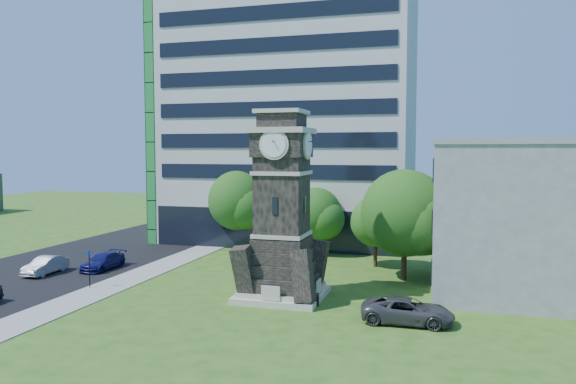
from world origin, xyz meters
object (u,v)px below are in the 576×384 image
(clock_tower, at_px, (282,218))
(park_bench, at_px, (306,298))
(street_sign, at_px, (89,265))
(car_street_north, at_px, (103,261))
(car_street_mid, at_px, (45,265))
(car_east_lot, at_px, (408,311))

(clock_tower, distance_m, park_bench, 5.41)
(park_bench, height_order, street_sign, street_sign)
(clock_tower, bearing_deg, car_street_north, 165.45)
(clock_tower, height_order, park_bench, clock_tower)
(car_street_mid, distance_m, car_east_lot, 28.55)
(car_street_mid, height_order, car_east_lot, car_east_lot)
(car_street_mid, height_order, park_bench, car_street_mid)
(car_street_north, bearing_deg, park_bench, -16.38)
(car_street_mid, bearing_deg, clock_tower, -6.55)
(car_street_north, bearing_deg, street_sign, -62.74)
(car_street_mid, xyz_separation_m, car_street_north, (3.31, 2.73, -0.02))
(park_bench, bearing_deg, street_sign, -177.73)
(clock_tower, xyz_separation_m, street_sign, (-13.64, -1.42, -3.62))
(car_street_north, height_order, car_east_lot, car_east_lot)
(car_east_lot, bearing_deg, clock_tower, 68.12)
(car_east_lot, bearing_deg, car_street_mid, 79.93)
(car_street_mid, xyz_separation_m, street_sign, (6.18, -2.98, 0.98))
(car_street_north, distance_m, street_sign, 6.47)
(clock_tower, bearing_deg, car_east_lot, -21.59)
(car_east_lot, height_order, street_sign, street_sign)
(clock_tower, xyz_separation_m, car_east_lot, (8.32, -3.29, -4.57))
(car_street_north, relative_size, car_east_lot, 0.88)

